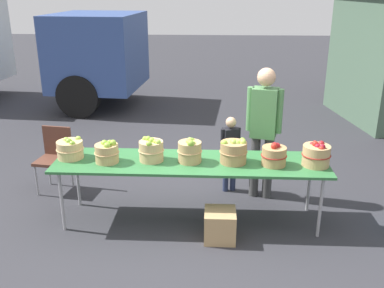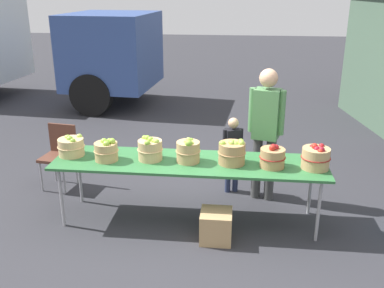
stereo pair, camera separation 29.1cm
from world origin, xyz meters
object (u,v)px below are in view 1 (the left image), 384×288
apple_basket_green_2 (151,150)px  apple_basket_green_4 (234,151)px  market_table (191,164)px  apple_basket_green_1 (107,152)px  apple_basket_red_0 (274,155)px  folding_chair (55,154)px  apple_basket_red_1 (316,155)px  apple_basket_green_0 (70,149)px  vendor_adult (264,124)px  apple_basket_green_3 (190,151)px  child_customer (230,148)px  produce_crate (220,225)px

apple_basket_green_2 → apple_basket_green_4: bearing=-0.9°
market_table → apple_basket_green_1: size_ratio=10.95×
apple_basket_green_2 → apple_basket_red_0: 1.37m
folding_chair → apple_basket_green_1: bearing=-33.4°
apple_basket_red_1 → market_table: bearing=178.1°
apple_basket_red_1 → apple_basket_green_2: bearing=178.4°
market_table → apple_basket_green_0: 1.40m
apple_basket_red_0 → vendor_adult: vendor_adult is taller
apple_basket_green_3 → vendor_adult: 1.13m
child_customer → apple_basket_red_0: bearing=98.7°
folding_chair → market_table: bearing=-13.8°
market_table → apple_basket_green_2: apple_basket_green_2 is taller
child_customer → produce_crate: bearing=65.0°
market_table → apple_basket_green_3: 0.17m
folding_chair → produce_crate: (2.20, -1.16, -0.34)m
child_customer → produce_crate: size_ratio=3.05×
produce_crate → apple_basket_red_1: bearing=18.8°
apple_basket_red_0 → child_customer: child_customer is taller
folding_chair → apple_basket_red_0: bearing=-8.0°
apple_basket_green_2 → vendor_adult: 1.49m
apple_basket_green_2 → folding_chair: size_ratio=0.34×
apple_basket_green_0 → apple_basket_green_3: 1.38m
market_table → vendor_adult: (0.88, 0.67, 0.29)m
apple_basket_green_4 → apple_basket_green_1: bearing=-177.7°
apple_basket_green_1 → apple_basket_green_2: (0.49, 0.07, 0.01)m
apple_basket_green_0 → folding_chair: bearing=123.2°
produce_crate → apple_basket_green_0: bearing=165.7°
vendor_adult → produce_crate: bearing=78.3°
apple_basket_green_2 → child_customer: size_ratio=0.28×
apple_basket_red_1 → vendor_adult: 0.89m
vendor_adult → child_customer: vendor_adult is taller
market_table → vendor_adult: vendor_adult is taller
apple_basket_green_1 → vendor_adult: size_ratio=0.17×
market_table → produce_crate: (0.34, -0.40, -0.55)m
apple_basket_green_0 → apple_basket_green_1: size_ratio=1.12×
apple_basket_green_4 → child_customer: size_ratio=0.30×
market_table → apple_basket_green_2: bearing=179.5°
apple_basket_red_1 → produce_crate: bearing=-161.2°
apple_basket_green_0 → child_customer: size_ratio=0.31×
market_table → apple_basket_green_1: 0.95m
apple_basket_green_3 → apple_basket_red_1: size_ratio=0.91×
market_table → produce_crate: 0.76m
apple_basket_green_4 → apple_basket_green_3: bearing=-180.0°
apple_basket_green_4 → market_table: bearing=178.8°
child_customer → produce_crate: 1.30m
apple_basket_green_1 → apple_basket_green_4: (1.42, 0.06, 0.01)m
apple_basket_red_0 → apple_basket_red_1: bearing=1.3°
apple_basket_green_0 → apple_basket_red_0: 2.32m
apple_basket_green_3 → child_customer: size_ratio=0.28×
market_table → apple_basket_green_0: size_ratio=9.79×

